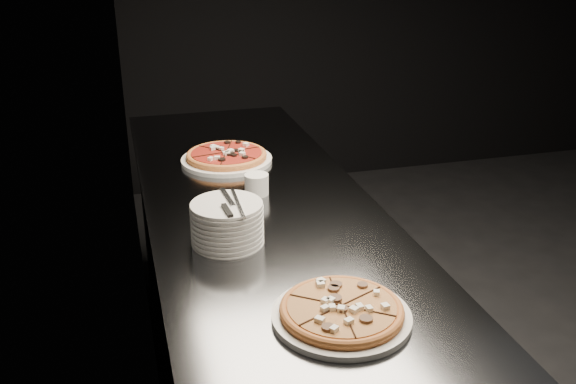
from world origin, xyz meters
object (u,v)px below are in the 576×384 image
object	(u,v)px
plate_stack	(227,223)
ramekin	(257,184)
cutlery	(230,204)
counter	(267,332)
pizza_mushroom	(341,312)
pizza_tomato	(227,157)

from	to	relation	value
plate_stack	ramekin	size ratio (longest dim) A/B	2.52
cutlery	ramekin	world-z (taller)	cutlery
counter	pizza_mushroom	distance (m)	0.79
pizza_mushroom	ramekin	xyz separation A→B (m)	(-0.02, 0.78, 0.02)
pizza_mushroom	counter	bearing A→B (deg)	92.54
counter	ramekin	bearing A→B (deg)	87.98
cutlery	pizza_mushroom	bearing A→B (deg)	-72.14
ramekin	pizza_mushroom	bearing A→B (deg)	-88.33
pizza_tomato	ramekin	world-z (taller)	ramekin
counter	cutlery	distance (m)	0.63
counter	pizza_tomato	size ratio (longest dim) A/B	6.73
pizza_mushroom	plate_stack	bearing A→B (deg)	111.92
pizza_mushroom	pizza_tomato	world-z (taller)	pizza_tomato
pizza_tomato	cutlery	xyz separation A→B (m)	(-0.11, -0.68, 0.10)
counter	ramekin	size ratio (longest dim) A/B	30.07
plate_stack	pizza_mushroom	bearing A→B (deg)	-68.08
counter	pizza_tomato	world-z (taller)	pizza_tomato
pizza_mushroom	pizza_tomato	bearing A→B (deg)	93.25
pizza_tomato	pizza_mushroom	bearing A→B (deg)	-86.75
counter	pizza_tomato	distance (m)	0.69
pizza_tomato	cutlery	distance (m)	0.70
counter	cutlery	xyz separation A→B (m)	(-0.15, -0.19, 0.58)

